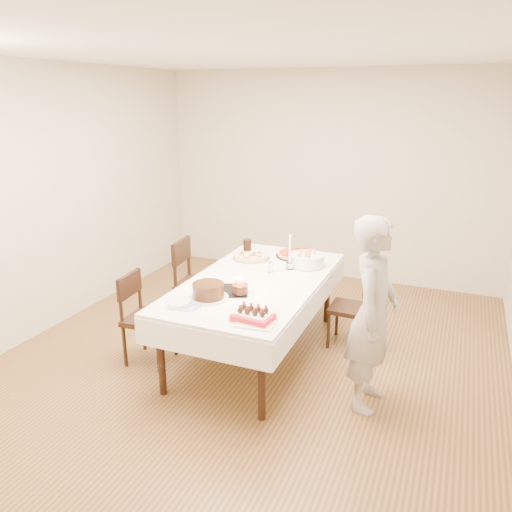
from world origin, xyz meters
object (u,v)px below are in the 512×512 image
at_px(dining_table, 256,317).
at_px(chair_left_dessert, 149,319).
at_px(pizza_pepperoni, 297,254).
at_px(pizza_white, 251,257).
at_px(birthday_cake, 240,285).
at_px(person, 373,314).
at_px(chair_left_savory, 200,284).
at_px(cola_glass, 247,247).
at_px(pasta_bowl, 307,260).
at_px(layer_cake, 208,291).
at_px(taper_candle, 290,252).
at_px(chair_right_savory, 349,308).
at_px(strawberry_box, 253,316).

distance_m(dining_table, chair_left_dessert, 0.99).
relative_size(dining_table, pizza_pepperoni, 4.81).
bearing_deg(pizza_white, pizza_pepperoni, 34.76).
bearing_deg(pizza_white, birthday_cake, -72.26).
bearing_deg(person, chair_left_dessert, 95.16).
bearing_deg(chair_left_savory, cola_glass, -144.99).
bearing_deg(pizza_pepperoni, pasta_bowl, -54.46).
distance_m(chair_left_savory, chair_left_dessert, 0.84).
height_order(person, birthday_cake, person).
bearing_deg(chair_left_dessert, pizza_pepperoni, -131.18).
xyz_separation_m(pizza_white, layer_cake, (0.08, -1.10, 0.04)).
height_order(cola_glass, birthday_cake, cola_glass).
bearing_deg(taper_candle, person, -40.21).
bearing_deg(layer_cake, chair_right_savory, 48.02).
xyz_separation_m(chair_left_savory, taper_candle, (0.96, 0.06, 0.45)).
xyz_separation_m(pasta_bowl, birthday_cake, (-0.30, -0.94, 0.02)).
bearing_deg(chair_left_dessert, layer_cake, 170.30).
relative_size(person, taper_candle, 4.32).
distance_m(cola_glass, layer_cake, 1.26).
xyz_separation_m(chair_right_savory, cola_glass, (-1.16, 0.17, 0.44)).
relative_size(chair_right_savory, pasta_bowl, 2.23).
height_order(cola_glass, strawberry_box, cola_glass).
distance_m(pizza_white, birthday_cake, 0.97).
distance_m(taper_candle, cola_glass, 0.65).
bearing_deg(chair_left_savory, person, 151.74).
distance_m(dining_table, chair_left_savory, 0.85).
distance_m(dining_table, person, 1.27).
relative_size(cola_glass, birthday_cake, 1.15).
height_order(pasta_bowl, cola_glass, cola_glass).
xyz_separation_m(dining_table, pasta_bowl, (0.31, 0.55, 0.44)).
bearing_deg(chair_left_dessert, chair_right_savory, -152.72).
xyz_separation_m(taper_candle, layer_cake, (-0.38, -0.96, -0.11)).
bearing_deg(pizza_pepperoni, chair_right_savory, -25.30).
height_order(cola_glass, layer_cake, cola_glass).
bearing_deg(taper_candle, birthday_cake, -102.45).
distance_m(chair_left_dessert, person, 2.01).
height_order(chair_left_savory, cola_glass, chair_left_savory).
bearing_deg(layer_cake, chair_left_savory, 122.94).
bearing_deg(taper_candle, layer_cake, -111.74).
height_order(pasta_bowl, layer_cake, layer_cake).
bearing_deg(taper_candle, chair_right_savory, 11.10).
distance_m(chair_left_savory, cola_glass, 0.63).
relative_size(pizza_pepperoni, layer_cake, 1.32).
xyz_separation_m(pizza_white, cola_glass, (-0.11, 0.15, 0.06)).
relative_size(pizza_white, birthday_cake, 2.76).
xyz_separation_m(layer_cake, strawberry_box, (0.51, -0.26, -0.03)).
bearing_deg(birthday_cake, chair_left_dessert, -171.78).
height_order(dining_table, cola_glass, cola_glass).
relative_size(chair_right_savory, taper_candle, 2.17).
bearing_deg(dining_table, layer_cake, -108.96).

